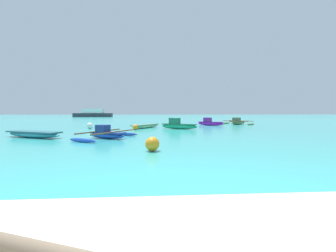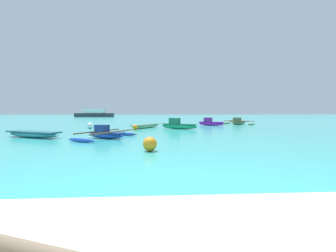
% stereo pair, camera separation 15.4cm
% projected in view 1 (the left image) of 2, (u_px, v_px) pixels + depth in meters
% --- Properties ---
extents(ground_plane, '(240.00, 240.00, 0.00)m').
position_uv_depth(ground_plane, '(212.00, 239.00, 2.52)').
color(ground_plane, '#38ADA8').
extents(moored_boat_0, '(3.21, 3.96, 0.73)m').
position_uv_depth(moored_boat_0, '(106.00, 134.00, 12.01)').
color(moored_boat_0, blue).
rests_on(moored_boat_0, ground_plane).
extents(moored_boat_1, '(3.33, 3.64, 0.79)m').
position_uv_depth(moored_boat_1, '(238.00, 122.00, 25.59)').
color(moored_boat_1, '#7B9660').
rests_on(moored_boat_1, ground_plane).
extents(moored_boat_2, '(3.03, 2.06, 0.92)m').
position_uv_depth(moored_boat_2, '(178.00, 125.00, 18.65)').
color(moored_boat_2, '#1EA972').
rests_on(moored_boat_2, ground_plane).
extents(moored_boat_3, '(2.71, 2.04, 0.83)m').
position_uv_depth(moored_boat_3, '(210.00, 123.00, 23.59)').
color(moored_boat_3, '#B625D9').
rests_on(moored_boat_3, ground_plane).
extents(moored_boat_4, '(2.62, 3.56, 0.32)m').
position_uv_depth(moored_boat_4, '(146.00, 126.00, 19.77)').
color(moored_boat_4, '#86D090').
rests_on(moored_boat_4, ground_plane).
extents(moored_boat_5, '(3.75, 2.36, 0.35)m').
position_uv_depth(moored_boat_5, '(34.00, 134.00, 12.46)').
color(moored_boat_5, teal).
rests_on(moored_boat_5, ground_plane).
extents(mooring_buoy_0, '(0.52, 0.52, 0.52)m').
position_uv_depth(mooring_buoy_0, '(152.00, 144.00, 8.13)').
color(mooring_buoy_0, orange).
rests_on(mooring_buoy_0, ground_plane).
extents(mooring_buoy_1, '(0.44, 0.44, 0.44)m').
position_uv_depth(mooring_buoy_1, '(135.00, 127.00, 17.72)').
color(mooring_buoy_1, orange).
rests_on(mooring_buoy_1, ground_plane).
extents(mooring_buoy_2, '(0.51, 0.51, 0.51)m').
position_uv_depth(mooring_buoy_2, '(90.00, 126.00, 18.79)').
color(mooring_buoy_2, white).
rests_on(mooring_buoy_2, ground_plane).
extents(driftwood_1, '(1.55, 0.72, 0.16)m').
position_uv_depth(driftwood_1, '(21.00, 246.00, 2.04)').
color(driftwood_1, '#75604C').
rests_on(driftwood_1, beach_strip).
extents(distant_ferry, '(10.78, 2.37, 2.37)m').
position_uv_depth(distant_ferry, '(93.00, 114.00, 64.40)').
color(distant_ferry, '#2D333D').
rests_on(distant_ferry, ground_plane).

